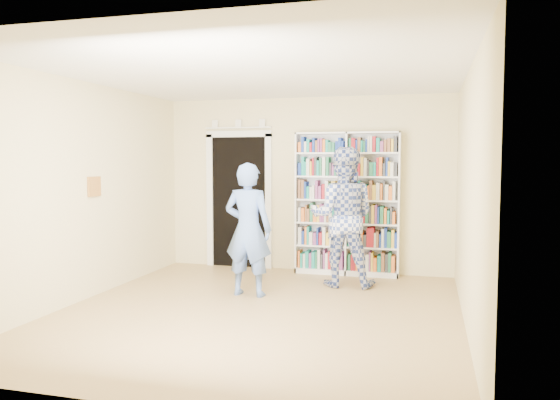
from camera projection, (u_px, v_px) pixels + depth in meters
name	position (u px, v px, depth m)	size (l,w,h in m)	color
floor	(258.00, 312.00, 6.22)	(5.00, 5.00, 0.00)	#A78351
ceiling	(257.00, 72.00, 6.02)	(5.00, 5.00, 0.00)	white
wall_back	(306.00, 185.00, 8.53)	(4.50, 4.50, 0.00)	beige
wall_left	(83.00, 191.00, 6.71)	(5.00, 5.00, 0.00)	beige
wall_right	(469.00, 198.00, 5.53)	(5.00, 5.00, 0.00)	beige
bookshelf	(347.00, 203.00, 8.22)	(1.56, 0.29, 2.15)	white
doorway	(239.00, 194.00, 8.81)	(1.10, 0.08, 2.43)	black
wall_art	(94.00, 186.00, 6.90)	(0.03, 0.25, 0.25)	brown
man_blue	(248.00, 229.00, 6.94)	(0.62, 0.41, 1.70)	#5677BF
man_plaid	(343.00, 217.00, 7.48)	(0.93, 0.72, 1.91)	#2E428D
paper_sheet	(345.00, 218.00, 7.27)	(0.20, 0.01, 0.29)	white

